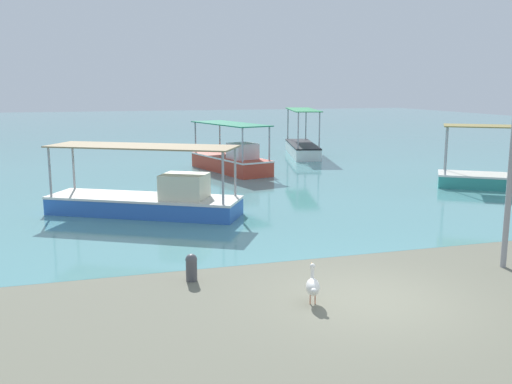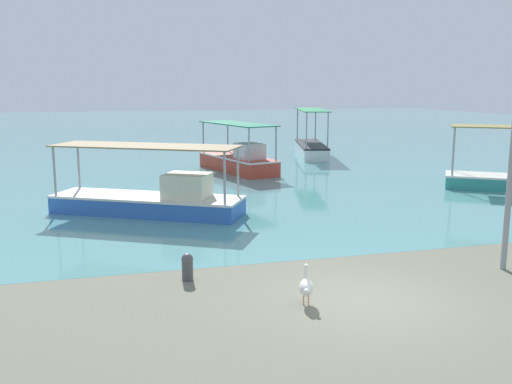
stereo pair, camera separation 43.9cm
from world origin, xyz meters
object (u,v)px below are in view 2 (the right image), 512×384
mooring_bollard (187,266)px  fishing_boat_center (311,146)px  pelican (306,286)px  fishing_boat_near_right (239,160)px  fishing_boat_far_right (153,198)px

mooring_bollard → fishing_boat_center: bearing=63.0°
fishing_boat_center → mooring_bollard: fishing_boat_center is taller
pelican → mooring_bollard: size_ratio=1.27×
fishing_boat_near_right → fishing_boat_far_right: size_ratio=0.88×
fishing_boat_center → pelican: fishing_boat_center is taller
fishing_boat_far_right → mooring_bollard: bearing=-88.6°
fishing_boat_near_right → pelican: (-2.87, -18.09, -0.24)m
fishing_boat_near_right → fishing_boat_center: fishing_boat_center is taller
fishing_boat_near_right → fishing_boat_far_right: (-5.15, -8.91, -0.05)m
fishing_boat_near_right → fishing_boat_center: bearing=42.9°
pelican → mooring_bollard: pelican is taller
mooring_bollard → pelican: bearing=-44.5°
fishing_boat_center → fishing_boat_far_right: size_ratio=1.02×
pelican → mooring_bollard: (-2.11, 2.07, -0.04)m
fishing_boat_near_right → pelican: 18.31m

